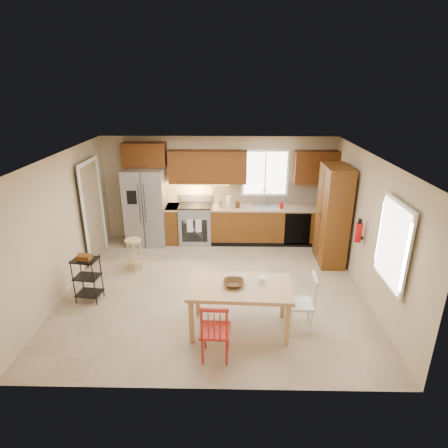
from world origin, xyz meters
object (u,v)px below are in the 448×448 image
at_px(chair_red, 215,330).
at_px(chair_white, 301,303).
at_px(refrigerator, 146,207).
at_px(range_stove, 196,224).
at_px(fire_extinguisher, 359,232).
at_px(dining_table, 240,308).
at_px(table_jar, 262,281).
at_px(soap_bottle, 282,204).
at_px(table_bowl, 234,286).
at_px(bar_stool, 134,255).
at_px(utility_cart, 88,279).
at_px(pantry, 333,216).

height_order(chair_red, chair_white, same).
bearing_deg(chair_red, refrigerator, 116.43).
distance_m(range_stove, fire_extinguisher, 3.83).
height_order(dining_table, table_jar, table_jar).
bearing_deg(soap_bottle, table_bowl, -108.72).
distance_m(fire_extinguisher, table_bowl, 2.69).
relative_size(refrigerator, chair_red, 1.98).
bearing_deg(table_bowl, bar_stool, 136.30).
bearing_deg(table_bowl, range_stove, 104.67).
relative_size(dining_table, utility_cart, 1.86).
height_order(fire_extinguisher, chair_white, fire_extinguisher).
distance_m(range_stove, chair_white, 3.90).
height_order(table_bowl, utility_cart, utility_cart).
bearing_deg(soap_bottle, dining_table, -107.20).
bearing_deg(pantry, bar_stool, -173.08).
height_order(refrigerator, table_jar, refrigerator).
relative_size(soap_bottle, fire_extinguisher, 0.53).
bearing_deg(bar_stool, table_bowl, -63.86).
bearing_deg(soap_bottle, bar_stool, -156.15).
distance_m(soap_bottle, pantry, 1.31).
relative_size(fire_extinguisher, chair_red, 0.39).
distance_m(pantry, bar_stool, 4.21).
height_order(chair_red, table_bowl, chair_red).
bearing_deg(fire_extinguisher, bar_stool, 172.73).
xyz_separation_m(pantry, utility_cart, (-4.65, -1.66, -0.63)).
bearing_deg(utility_cart, range_stove, 64.90).
distance_m(chair_red, table_jar, 1.08).
relative_size(dining_table, chair_red, 1.70).
relative_size(refrigerator, range_stove, 1.98).
height_order(pantry, utility_cart, pantry).
height_order(soap_bottle, table_jar, soap_bottle).
bearing_deg(table_bowl, refrigerator, 121.30).
height_order(table_bowl, bar_stool, table_bowl).
height_order(chair_red, utility_cart, chair_red).
bearing_deg(refrigerator, bar_stool, -89.40).
bearing_deg(table_jar, dining_table, -164.05).
xyz_separation_m(fire_extinguisher, chair_red, (-2.53, -2.04, -0.64)).
relative_size(soap_bottle, dining_table, 0.12).
xyz_separation_m(fire_extinguisher, dining_table, (-2.18, -1.39, -0.72)).
bearing_deg(pantry, table_bowl, -130.46).
bearing_deg(fire_extinguisher, chair_red, -141.14).
bearing_deg(utility_cart, dining_table, -9.24).
bearing_deg(refrigerator, table_bowl, -58.70).
relative_size(chair_white, table_jar, 6.86).
height_order(range_stove, fire_extinguisher, fire_extinguisher).
relative_size(soap_bottle, chair_red, 0.21).
bearing_deg(chair_white, fire_extinguisher, -40.26).
xyz_separation_m(range_stove, chair_white, (1.95, -3.38, 0.00)).
bearing_deg(pantry, fire_extinguisher, -79.22).
xyz_separation_m(refrigerator, chair_white, (3.10, -3.32, -0.45)).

